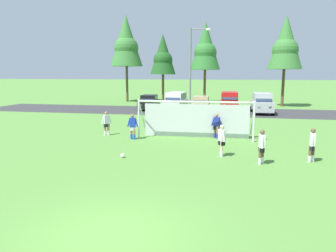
{
  "coord_description": "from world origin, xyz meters",
  "views": [
    {
      "loc": [
        2.97,
        -7.28,
        4.2
      ],
      "look_at": [
        0.0,
        7.77,
        1.64
      ],
      "focal_mm": 33.62,
      "sensor_mm": 36.0,
      "label": 1
    }
  ],
  "objects": [
    {
      "name": "ground_plane",
      "position": [
        0.0,
        15.0,
        0.0
      ],
      "size": [
        400.0,
        400.0,
        0.0
      ],
      "primitive_type": "plane",
      "color": "#518438"
    },
    {
      "name": "parked_car_slot_center_left",
      "position": [
        -0.17,
        27.55,
        0.88
      ],
      "size": [
        2.1,
        4.23,
        1.72
      ],
      "color": "tan",
      "rests_on": "ground"
    },
    {
      "name": "player_defender_far",
      "position": [
        6.9,
        8.46,
        0.82
      ],
      "size": [
        0.32,
        0.72,
        1.64
      ],
      "color": "brown",
      "rests_on": "ground"
    },
    {
      "name": "player_trailing_back",
      "position": [
        -5.3,
        12.81,
        0.82
      ],
      "size": [
        0.62,
        0.54,
        1.64
      ],
      "color": "#936B4C",
      "rests_on": "ground"
    },
    {
      "name": "soccer_ball",
      "position": [
        -2.27,
        7.39,
        0.11
      ],
      "size": [
        0.22,
        0.22,
        0.22
      ],
      "color": "white",
      "rests_on": "ground"
    },
    {
      "name": "parked_car_slot_left",
      "position": [
        -2.92,
        27.03,
        1.11
      ],
      "size": [
        2.37,
        4.72,
        2.16
      ],
      "color": "silver",
      "rests_on": "ground"
    },
    {
      "name": "player_winger_right",
      "position": [
        4.5,
        7.6,
        0.82
      ],
      "size": [
        0.28,
        0.74,
        1.64
      ],
      "color": "brown",
      "rests_on": "ground"
    },
    {
      "name": "parked_car_slot_center_right",
      "position": [
        6.32,
        27.42,
        1.11
      ],
      "size": [
        2.27,
        4.67,
        2.16
      ],
      "color": "#B2B2BC",
      "rests_on": "ground"
    },
    {
      "name": "tree_center_back",
      "position": [
        -0.67,
        38.47,
        7.83
      ],
      "size": [
        4.27,
        4.27,
        11.38
      ],
      "color": "brown",
      "rests_on": "ground"
    },
    {
      "name": "player_winger_left",
      "position": [
        -3.12,
        11.84,
        0.82
      ],
      "size": [
        0.75,
        0.31,
        1.64
      ],
      "color": "#936B4C",
      "rests_on": "ground"
    },
    {
      "name": "parked_car_slot_far_left",
      "position": [
        -6.37,
        28.52,
        0.88
      ],
      "size": [
        2.14,
        4.25,
        1.72
      ],
      "color": "black",
      "rests_on": "ground"
    },
    {
      "name": "parking_lot_strip",
      "position": [
        0.0,
        27.84,
        0.0
      ],
      "size": [
        52.0,
        8.4,
        0.01
      ],
      "primitive_type": "cube",
      "color": "#333335",
      "rests_on": "ground"
    },
    {
      "name": "player_striker_near",
      "position": [
        2.16,
        13.2,
        0.82
      ],
      "size": [
        0.72,
        0.35,
        1.64
      ],
      "color": "#936B4C",
      "rests_on": "ground"
    },
    {
      "name": "player_midfield_center",
      "position": [
        2.63,
        8.68,
        0.82
      ],
      "size": [
        0.41,
        0.71,
        1.64
      ],
      "color": "beige",
      "rests_on": "ground"
    },
    {
      "name": "tree_left_edge",
      "position": [
        -12.29,
        38.25,
        8.73
      ],
      "size": [
        4.76,
        4.76,
        12.69
      ],
      "color": "brown",
      "rests_on": "ground"
    },
    {
      "name": "street_lamp",
      "position": [
        -0.62,
        22.58,
        4.31
      ],
      "size": [
        2.0,
        0.32,
        8.35
      ],
      "color": "slate",
      "rests_on": "ground"
    },
    {
      "name": "tree_mid_left",
      "position": [
        -6.7,
        37.96,
        6.74
      ],
      "size": [
        3.68,
        3.68,
        9.81
      ],
      "color": "brown",
      "rests_on": "ground"
    },
    {
      "name": "soccer_goal",
      "position": [
        0.79,
        13.2,
        1.29
      ],
      "size": [
        7.46,
        2.09,
        2.57
      ],
      "color": "white",
      "rests_on": "ground"
    },
    {
      "name": "parked_car_slot_center",
      "position": [
        2.94,
        28.7,
        1.11
      ],
      "size": [
        2.17,
        4.61,
        2.16
      ],
      "color": "red",
      "rests_on": "ground"
    },
    {
      "name": "tree_mid_right",
      "position": [
        9.6,
        35.41,
        7.86
      ],
      "size": [
        4.29,
        4.29,
        11.43
      ],
      "color": "brown",
      "rests_on": "ground"
    }
  ]
}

